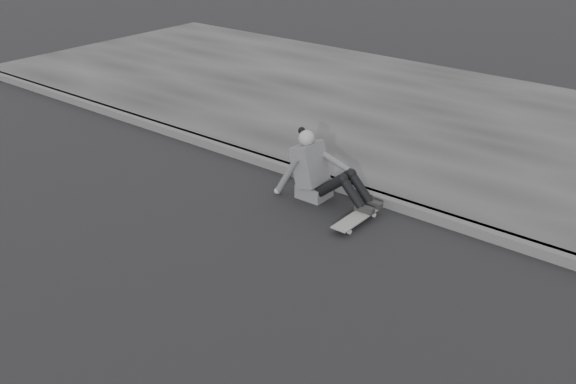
% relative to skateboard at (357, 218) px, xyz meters
% --- Properties ---
extents(skateboard, '(0.20, 0.78, 0.09)m').
position_rel_skateboard_xyz_m(skateboard, '(0.00, 0.00, 0.00)').
color(skateboard, '#979792').
rests_on(skateboard, ground).
extents(seated_woman, '(1.38, 0.46, 0.88)m').
position_rel_skateboard_xyz_m(seated_woman, '(-0.73, 0.25, 0.29)').
color(seated_woman, '#4B4B4E').
rests_on(seated_woman, ground).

